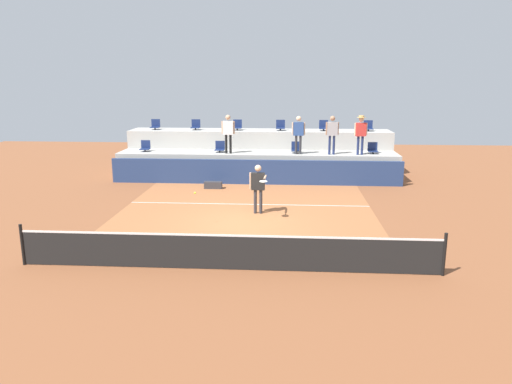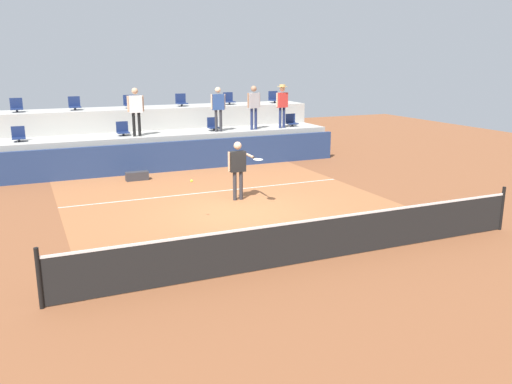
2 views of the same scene
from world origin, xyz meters
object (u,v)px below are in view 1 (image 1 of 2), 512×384
(spectator_leaning_on_rail, at_px, (228,130))
(equipment_bag, at_px, (213,185))
(stadium_chair_lower_far_right, at_px, (373,149))
(spectator_with_hat, at_px, (361,131))
(stadium_chair_lower_left, at_px, (220,148))
(stadium_chair_upper_left, at_px, (196,126))
(tennis_player, at_px, (258,184))
(spectator_in_white, at_px, (332,131))
(stadium_chair_lower_right, at_px, (296,148))
(stadium_chair_upper_right, at_px, (324,126))
(stadium_chair_upper_mid_right, at_px, (280,126))
(stadium_chair_upper_far_left, at_px, (155,125))
(stadium_chair_upper_far_right, at_px, (368,127))
(spectator_in_grey, at_px, (298,131))
(stadium_chair_upper_mid_left, at_px, (237,126))
(stadium_chair_lower_far_left, at_px, (145,147))
(tennis_ball, at_px, (195,193))

(spectator_leaning_on_rail, distance_m, equipment_bag, 2.89)
(stadium_chair_lower_far_right, bearing_deg, spectator_with_hat, -149.03)
(stadium_chair_lower_left, distance_m, stadium_chair_upper_left, 2.47)
(tennis_player, bearing_deg, spectator_in_white, 62.35)
(stadium_chair_lower_right, xyz_separation_m, stadium_chair_upper_right, (1.36, 1.80, 0.85))
(stadium_chair_upper_mid_right, distance_m, equipment_bag, 5.37)
(stadium_chair_upper_right, bearing_deg, spectator_leaning_on_rail, -154.04)
(stadium_chair_lower_left, height_order, spectator_in_white, spectator_in_white)
(stadium_chair_upper_far_left, bearing_deg, stadium_chair_lower_far_right, -9.62)
(stadium_chair_upper_far_right, height_order, spectator_in_white, spectator_in_white)
(tennis_player, relative_size, equipment_bag, 2.27)
(stadium_chair_upper_far_left, distance_m, spectator_leaning_on_rail, 4.54)
(stadium_chair_lower_far_right, relative_size, spectator_in_grey, 0.30)
(stadium_chair_upper_mid_left, distance_m, stadium_chair_upper_right, 4.29)
(stadium_chair_lower_right, xyz_separation_m, spectator_leaning_on_rail, (-3.12, -0.38, 0.86))
(stadium_chair_lower_left, relative_size, spectator_with_hat, 0.29)
(stadium_chair_upper_mid_left, xyz_separation_m, equipment_bag, (-0.64, -4.03, -2.16))
(stadium_chair_upper_far_right, bearing_deg, stadium_chair_lower_far_left, -170.44)
(stadium_chair_upper_right, bearing_deg, stadium_chair_lower_far_right, -39.97)
(stadium_chair_upper_right, bearing_deg, spectator_in_grey, -120.40)
(spectator_with_hat, bearing_deg, stadium_chair_upper_far_left, 167.65)
(spectator_in_white, bearing_deg, tennis_player, -117.65)
(stadium_chair_upper_mid_right, bearing_deg, stadium_chair_upper_mid_left, 180.00)
(tennis_player, height_order, equipment_bag, tennis_player)
(tennis_ball, relative_size, equipment_bag, 0.09)
(stadium_chair_lower_right, height_order, stadium_chair_upper_far_left, stadium_chair_upper_far_left)
(stadium_chair_upper_left, xyz_separation_m, tennis_ball, (1.75, -9.48, -1.22))
(stadium_chair_lower_far_left, xyz_separation_m, tennis_player, (5.75, -6.08, -0.40))
(spectator_in_grey, distance_m, tennis_ball, 8.12)
(stadium_chair_upper_left, height_order, spectator_leaning_on_rail, spectator_leaning_on_rail)
(stadium_chair_upper_far_right, height_order, spectator_leaning_on_rail, spectator_leaning_on_rail)
(stadium_chair_upper_left, bearing_deg, stadium_chair_upper_far_left, 180.00)
(stadium_chair_lower_left, xyz_separation_m, equipment_bag, (0.00, -2.23, -1.31))
(stadium_chair_upper_right, relative_size, spectator_in_white, 0.30)
(spectator_in_grey, bearing_deg, equipment_bag, -153.14)
(stadium_chair_lower_right, distance_m, stadium_chair_lower_far_right, 3.51)
(spectator_in_grey, bearing_deg, spectator_in_white, -0.00)
(stadium_chair_lower_far_right, distance_m, stadium_chair_upper_far_left, 10.80)
(stadium_chair_upper_left, distance_m, spectator_in_grey, 5.57)
(stadium_chair_upper_far_left, xyz_separation_m, equipment_bag, (3.53, -4.03, -2.16))
(tennis_player, xyz_separation_m, spectator_in_white, (2.98, 5.70, 1.25))
(stadium_chair_upper_mid_right, bearing_deg, spectator_with_hat, -30.95)
(stadium_chair_lower_far_right, height_order, equipment_bag, stadium_chair_lower_far_right)
(stadium_chair_upper_left, bearing_deg, stadium_chair_upper_right, 0.00)
(spectator_leaning_on_rail, relative_size, equipment_bag, 2.33)
(stadium_chair_upper_far_left, relative_size, spectator_in_grey, 0.30)
(stadium_chair_upper_mid_left, height_order, spectator_with_hat, spectator_with_hat)
(tennis_ball, bearing_deg, spectator_in_white, 56.16)
(stadium_chair_lower_far_left, distance_m, stadium_chair_upper_left, 2.89)
(spectator_with_hat, height_order, tennis_ball, spectator_with_hat)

